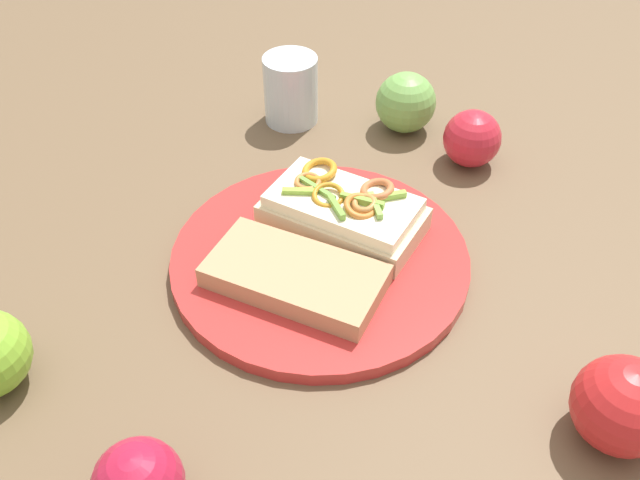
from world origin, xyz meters
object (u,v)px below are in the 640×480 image
Objects in this scene: plate at (320,259)px; apple_3 at (623,406)px; drinking_glass at (291,90)px; bread_slice_side at (295,276)px; apple_4 at (472,139)px; apple_1 at (406,103)px; sandwich at (343,211)px.

apple_3 reaches higher than plate.
apple_3 is 0.91× the size of drinking_glass.
drinking_glass is at bearing 134.32° from plate.
drinking_glass is (-0.21, 0.26, 0.02)m from bread_slice_side.
drinking_glass reaches higher than bread_slice_side.
apple_3 is 0.40m from apple_4.
bread_slice_side is 0.34m from apple_1.
sandwich is 1.03× the size of bread_slice_side.
plate is at bearing 85.51° from bread_slice_side.
bread_slice_side is at bearing -89.90° from sandwich.
plate is 1.80× the size of bread_slice_side.
bread_slice_side is at bearing -96.22° from apple_4.
plate is at bearing 176.48° from apple_3.
apple_1 reaches higher than apple_4.
apple_3 is (0.32, 0.03, 0.01)m from bread_slice_side.
apple_3 is at bearing -3.52° from plate.
apple_4 is at bearing 12.74° from drinking_glass.
apple_3 is at bearing -5.99° from bread_slice_side.
bread_slice_side is 1.91× the size of drinking_glass.
drinking_glass reaches higher than plate.
plate is at bearing -45.68° from drinking_glass.
bread_slice_side is (0.01, -0.05, 0.02)m from plate.
apple_1 is at bearing 170.65° from apple_4.
apple_3 is (0.39, -0.30, 0.00)m from apple_1.
plate is 0.06m from sandwich.
bread_slice_side is (0.01, -0.10, -0.01)m from sandwich.
bread_slice_side is at bearing -174.48° from apple_3.
sandwich is at bearing -38.57° from drinking_glass.
apple_4 is (0.11, -0.02, -0.00)m from apple_1.
apple_4 is (0.04, 0.26, 0.03)m from plate.
drinking_glass is at bearing -151.85° from apple_1.
plate is 0.29m from drinking_glass.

